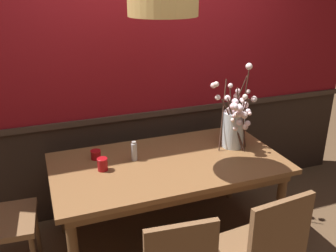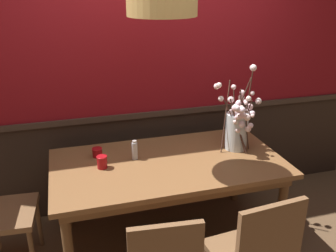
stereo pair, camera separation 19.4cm
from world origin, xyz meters
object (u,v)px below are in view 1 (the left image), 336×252
object	(u,v)px
dining_table	(168,170)
vase_with_blossoms	(234,124)
candle_holder_nearer_center	(96,155)
condiment_bottle	(134,151)
chair_near_side_right	(264,248)
candle_holder_nearer_edge	(103,164)
chair_far_side_left	(110,149)
chair_far_side_right	(163,139)

from	to	relation	value
dining_table	vase_with_blossoms	bearing A→B (deg)	5.92
candle_holder_nearer_center	condiment_bottle	xyz separation A→B (m)	(0.28, -0.12, 0.04)
chair_near_side_right	candle_holder_nearer_center	size ratio (longest dim) A/B	11.34
chair_near_side_right	candle_holder_nearer_edge	xyz separation A→B (m)	(-0.79, 0.96, 0.25)
chair_near_side_right	condiment_bottle	distance (m)	1.20
candle_holder_nearer_center	candle_holder_nearer_edge	size ratio (longest dim) A/B	0.84
candle_holder_nearer_center	condiment_bottle	size ratio (longest dim) A/B	0.52
chair_near_side_right	chair_far_side_left	bearing A→B (deg)	107.52
chair_near_side_right	candle_holder_nearer_edge	distance (m)	1.27
chair_far_side_left	candle_holder_nearer_center	size ratio (longest dim) A/B	10.75
dining_table	candle_holder_nearer_edge	world-z (taller)	candle_holder_nearer_edge
candle_holder_nearer_edge	condiment_bottle	bearing A→B (deg)	16.86
dining_table	condiment_bottle	world-z (taller)	condiment_bottle
chair_far_side_left	vase_with_blossoms	distance (m)	1.28
chair_near_side_right	vase_with_blossoms	bearing A→B (deg)	71.39
dining_table	candle_holder_nearer_center	size ratio (longest dim) A/B	21.71
dining_table	chair_far_side_right	bearing A→B (deg)	72.40
chair_far_side_left	vase_with_blossoms	bearing A→B (deg)	-41.84
candle_holder_nearer_edge	dining_table	bearing A→B (deg)	-3.64
chair_near_side_right	candle_holder_nearer_edge	size ratio (longest dim) A/B	9.53
chair_far_side_left	condiment_bottle	distance (m)	0.82
chair_far_side_right	chair_far_side_left	world-z (taller)	chair_far_side_right
chair_far_side_right	vase_with_blossoms	xyz separation A→B (m)	(0.33, -0.82, 0.43)
candle_holder_nearer_center	condiment_bottle	bearing A→B (deg)	-23.95
chair_far_side_right	candle_holder_nearer_center	world-z (taller)	chair_far_side_right
chair_far_side_left	candle_holder_nearer_center	world-z (taller)	chair_far_side_left
condiment_bottle	chair_far_side_left	bearing A→B (deg)	93.11
dining_table	vase_with_blossoms	distance (m)	0.68
candle_holder_nearer_center	candle_holder_nearer_edge	xyz separation A→B (m)	(0.01, -0.21, 0.01)
chair_far_side_right	chair_far_side_left	bearing A→B (deg)	-178.07
chair_far_side_right	candle_holder_nearer_center	bearing A→B (deg)	-141.07
candle_holder_nearer_center	candle_holder_nearer_edge	world-z (taller)	candle_holder_nearer_edge
vase_with_blossoms	candle_holder_nearer_center	size ratio (longest dim) A/B	8.52
chair_far_side_left	candle_holder_nearer_edge	world-z (taller)	chair_far_side_left
chair_far_side_left	candle_holder_nearer_edge	size ratio (longest dim) A/B	9.04
condiment_bottle	candle_holder_nearer_center	bearing A→B (deg)	156.05
chair_near_side_right	candle_holder_nearer_center	distance (m)	1.43
chair_far_side_right	condiment_bottle	xyz separation A→B (m)	(-0.52, -0.77, 0.30)
chair_far_side_left	condiment_bottle	bearing A→B (deg)	-86.89
vase_with_blossoms	candle_holder_nearer_edge	xyz separation A→B (m)	(-1.12, -0.03, -0.16)
dining_table	condiment_bottle	bearing A→B (deg)	154.86
chair_far_side_left	condiment_bottle	size ratio (longest dim) A/B	5.60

